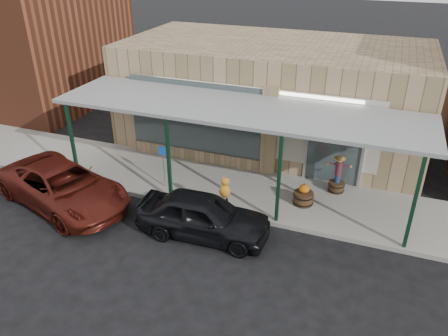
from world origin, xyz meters
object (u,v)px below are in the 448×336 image
at_px(handicap_sign, 163,161).
at_px(parked_sedan, 204,215).
at_px(barrel_scarecrow, 337,179).
at_px(car_maroon, 63,186).
at_px(barrel_pumpkin, 303,197).

bearing_deg(handicap_sign, parked_sedan, -32.87).
relative_size(barrel_scarecrow, car_maroon, 0.28).
bearing_deg(car_maroon, barrel_pumpkin, -53.14).
xyz_separation_m(parked_sedan, car_maroon, (-4.94, -0.08, 0.02)).
distance_m(barrel_scarecrow, parked_sedan, 4.98).
relative_size(barrel_pumpkin, handicap_sign, 0.53).
distance_m(barrel_scarecrow, handicap_sign, 5.93).
bearing_deg(barrel_pumpkin, barrel_scarecrow, 53.13).
distance_m(parked_sedan, car_maroon, 4.94).
distance_m(barrel_pumpkin, parked_sedan, 3.50).
xyz_separation_m(barrel_scarecrow, parked_sedan, (-3.35, -3.68, 0.06)).
height_order(handicap_sign, parked_sedan, handicap_sign).
bearing_deg(barrel_scarecrow, barrel_pumpkin, -133.97).
bearing_deg(parked_sedan, barrel_scarecrow, -44.88).
xyz_separation_m(handicap_sign, car_maroon, (-2.66, -1.98, -0.45)).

